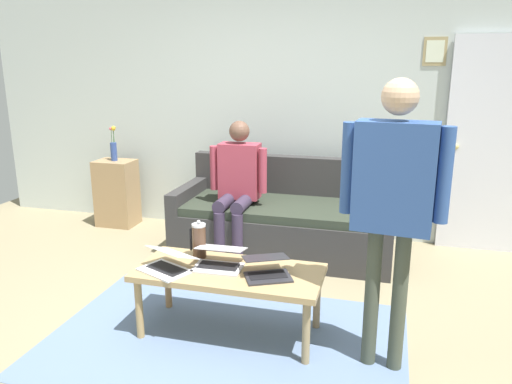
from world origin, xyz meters
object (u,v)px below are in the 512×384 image
at_px(laptop_right, 167,264).
at_px(french_press, 199,240).
at_px(coffee_table, 229,277).
at_px(person_standing, 393,191).
at_px(laptop_center, 219,261).
at_px(couch, 284,221).
at_px(side_shelf, 117,193).
at_px(laptop_left, 267,270).
at_px(flower_vase, 114,147).
at_px(person_seated, 237,181).
at_px(interior_door, 490,147).

distance_m(laptop_right, french_press, 0.30).
bearing_deg(laptop_right, coffee_table, -164.35).
bearing_deg(laptop_right, person_standing, 179.98).
height_order(laptop_center, person_standing, person_standing).
distance_m(couch, person_standing, 2.12).
height_order(laptop_center, side_shelf, side_shelf).
bearing_deg(french_press, laptop_left, 161.30).
distance_m(couch, flower_vase, 2.10).
relative_size(laptop_center, person_seated, 0.26).
xyz_separation_m(laptop_left, laptop_center, (0.35, -0.06, 0.00)).
bearing_deg(laptop_left, flower_vase, -40.73).
distance_m(coffee_table, side_shelf, 2.72).
distance_m(coffee_table, laptop_center, 0.13).
bearing_deg(person_standing, coffee_table, -6.26).
bearing_deg(flower_vase, side_shelf, 30.06).
xyz_separation_m(person_standing, person_seated, (1.38, -1.48, -0.38)).
xyz_separation_m(interior_door, flower_vase, (3.85, 0.26, -0.13)).
relative_size(interior_door, flower_vase, 5.31).
distance_m(interior_door, laptop_left, 2.77).
bearing_deg(laptop_right, side_shelf, -51.88).
bearing_deg(laptop_left, person_standing, 173.78).
height_order(laptop_left, laptop_right, laptop_right).
relative_size(coffee_table, laptop_center, 3.71).
relative_size(french_press, person_seated, 0.22).
height_order(french_press, person_seated, person_seated).
distance_m(interior_door, person_seated, 2.41).
height_order(coffee_table, laptop_right, laptop_right).
xyz_separation_m(laptop_left, flower_vase, (2.23, -1.92, 0.39)).
distance_m(laptop_left, flower_vase, 2.96).
bearing_deg(person_seated, interior_door, -160.92).
bearing_deg(flower_vase, person_standing, 146.07).
relative_size(interior_door, laptop_right, 4.99).
height_order(interior_door, laptop_left, interior_door).
bearing_deg(french_press, person_seated, -85.35).
bearing_deg(laptop_center, french_press, -33.03).
distance_m(person_standing, person_seated, 2.05).
bearing_deg(side_shelf, laptop_left, 139.31).
relative_size(couch, flower_vase, 5.31).
xyz_separation_m(laptop_right, side_shelf, (1.57, -2.00, -0.14)).
distance_m(interior_door, laptop_center, 2.94).
bearing_deg(french_press, couch, -102.08).
bearing_deg(person_standing, side_shelf, -33.91).
bearing_deg(interior_door, laptop_left, 53.23).
bearing_deg(coffee_table, laptop_left, 173.63).
bearing_deg(couch, flower_vase, -8.40).
bearing_deg(laptop_left, person_seated, -65.45).
xyz_separation_m(interior_door, french_press, (2.17, 2.00, -0.44)).
bearing_deg(coffee_table, flower_vase, -43.93).
xyz_separation_m(couch, person_standing, (-0.97, 1.70, 0.80)).
relative_size(interior_door, laptop_left, 5.37).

